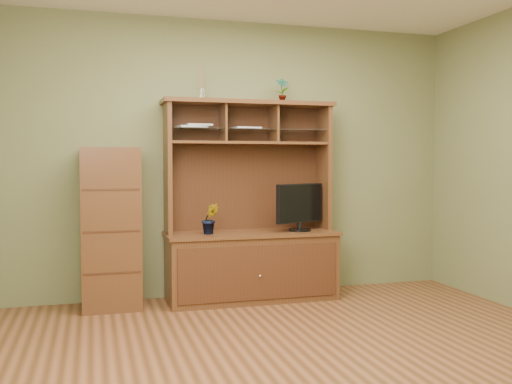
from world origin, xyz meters
name	(u,v)px	position (x,y,z in m)	size (l,w,h in m)	color
room	(311,157)	(0.00, 0.00, 1.35)	(4.54, 4.04, 2.74)	#4E2D16
media_hutch	(251,245)	(0.07, 1.73, 0.52)	(1.66, 0.61, 1.90)	#432113
monitor	(300,206)	(0.54, 1.65, 0.89)	(0.54, 0.28, 0.46)	black
orchid_plant	(210,219)	(-0.34, 1.65, 0.79)	(0.16, 0.13, 0.28)	#33561D
top_plant	(282,90)	(0.41, 1.80, 2.02)	(0.13, 0.09, 0.24)	#2A6623
reed_diffuser	(201,87)	(-0.39, 1.80, 2.02)	(0.06, 0.06, 0.31)	silver
magazines	(212,127)	(-0.29, 1.80, 1.65)	(0.81, 0.23, 0.04)	#AFAFB4
side_cabinet	(111,228)	(-1.23, 1.75, 0.72)	(0.52, 0.47, 1.44)	#432113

